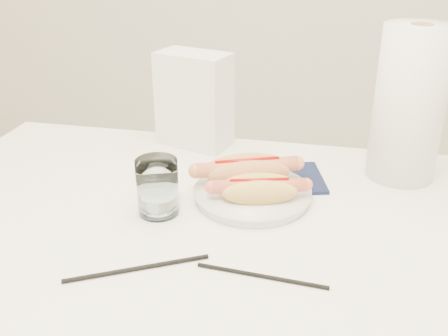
% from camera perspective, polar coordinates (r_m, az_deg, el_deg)
% --- Properties ---
extents(table, '(1.20, 0.80, 0.75)m').
position_cam_1_polar(table, '(0.93, -0.86, -9.64)').
color(table, white).
rests_on(table, ground).
extents(plate, '(0.22, 0.22, 0.02)m').
position_cam_1_polar(plate, '(0.97, 3.13, -3.02)').
color(plate, white).
rests_on(plate, table).
extents(hotdog_left, '(0.19, 0.13, 0.05)m').
position_cam_1_polar(hotdog_left, '(0.99, 2.55, -0.32)').
color(hotdog_left, '#DB8E57').
rests_on(hotdog_left, plate).
extents(hotdog_right, '(0.17, 0.10, 0.05)m').
position_cam_1_polar(hotdog_right, '(0.93, 3.87, -2.37)').
color(hotdog_right, '#E8BA5A').
rests_on(hotdog_right, plate).
extents(water_glass, '(0.07, 0.07, 0.10)m').
position_cam_1_polar(water_glass, '(0.92, -7.33, -2.07)').
color(water_glass, silver).
rests_on(water_glass, table).
extents(chopstick_near, '(0.20, 0.11, 0.01)m').
position_cam_1_polar(chopstick_near, '(0.80, -9.52, -10.85)').
color(chopstick_near, black).
rests_on(chopstick_near, table).
extents(chopstick_far, '(0.20, 0.02, 0.01)m').
position_cam_1_polar(chopstick_far, '(0.78, 4.17, -11.77)').
color(chopstick_far, black).
rests_on(chopstick_far, table).
extents(napkin_box, '(0.18, 0.13, 0.21)m').
position_cam_1_polar(napkin_box, '(1.19, -3.30, 7.50)').
color(napkin_box, silver).
rests_on(napkin_box, table).
extents(navy_napkin, '(0.17, 0.17, 0.01)m').
position_cam_1_polar(navy_napkin, '(1.06, 7.09, -1.12)').
color(navy_napkin, '#121938').
rests_on(navy_napkin, table).
extents(paper_towel_roll, '(0.16, 0.16, 0.30)m').
position_cam_1_polar(paper_towel_roll, '(1.07, 19.73, 6.61)').
color(paper_towel_roll, white).
rests_on(paper_towel_roll, table).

